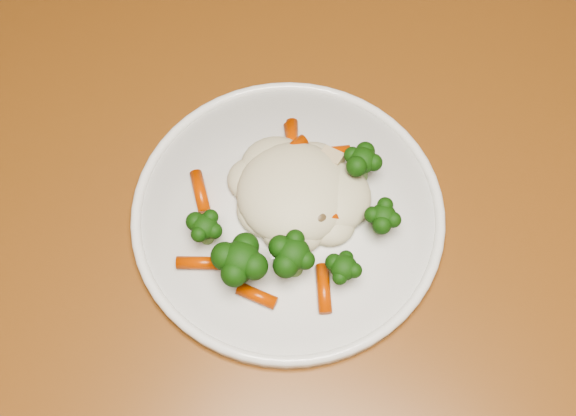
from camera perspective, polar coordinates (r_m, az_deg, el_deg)
name	(u,v)px	position (r m, az deg, el deg)	size (l,w,h in m)	color
dining_table	(356,233)	(0.81, 5.41, -2.02)	(1.37, 1.16, 0.75)	brown
plate	(288,214)	(0.70, 0.00, -0.50)	(0.30, 0.30, 0.01)	white
meal	(294,207)	(0.67, 0.46, 0.08)	(0.21, 0.20, 0.05)	beige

